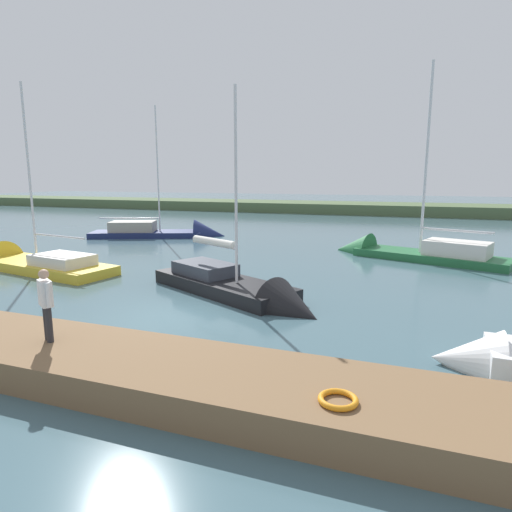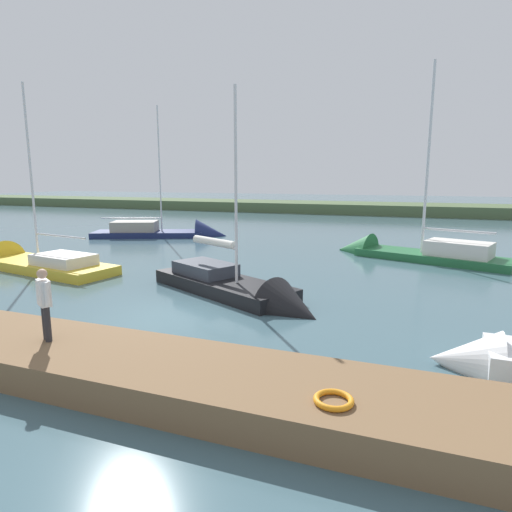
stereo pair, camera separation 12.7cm
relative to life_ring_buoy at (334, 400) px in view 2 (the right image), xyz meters
name	(u,v)px [view 2 (the right image)]	position (x,y,z in m)	size (l,w,h in m)	color
ground_plane	(176,315)	(5.80, -4.84, -0.71)	(200.00, 200.00, 0.00)	#42606B
far_shoreline	(355,213)	(5.80, -47.42, -0.71)	(180.00, 8.00, 2.40)	#4C603D
dock_pier	(74,358)	(5.80, -0.51, -0.38)	(26.78, 2.53, 0.66)	brown
life_ring_buoy	(334,400)	(0.00, 0.00, 0.00)	(0.66, 0.66, 0.10)	orange
sailboat_near_dock	(403,254)	(-0.62, -17.68, -0.52)	(9.37, 5.12, 10.97)	#236638
sailboat_inner_slip	(25,265)	(16.45, -8.71, -0.62)	(9.24, 3.74, 9.48)	gold
sailboat_far_left	(173,235)	(15.56, -20.76, -0.57)	(9.83, 5.93, 10.43)	navy
sailboat_outer_mooring	(243,295)	(4.58, -7.37, -0.62)	(7.76, 5.23, 8.35)	black
person_on_dock	(44,300)	(6.52, -0.51, 0.89)	(0.55, 0.42, 1.63)	#28282D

